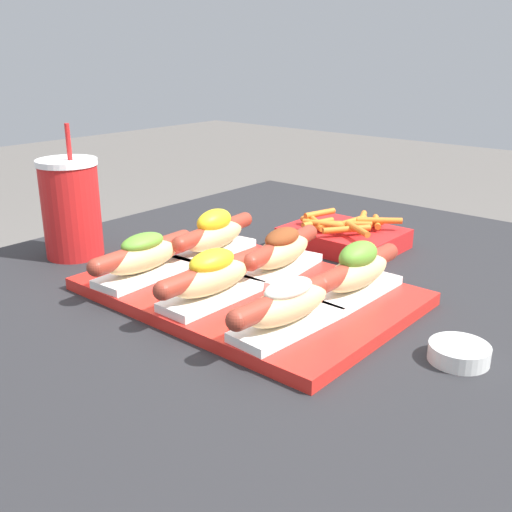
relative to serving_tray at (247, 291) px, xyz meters
name	(u,v)px	position (x,y,z in m)	size (l,w,h in m)	color
patio_table	(284,465)	(0.01, 0.09, -0.35)	(1.01, 1.15, 0.69)	#232326
serving_tray	(247,291)	(0.00, 0.00, 0.00)	(0.46, 0.31, 0.02)	red
hot_dog_0	(143,256)	(-0.14, -0.08, 0.04)	(0.07, 0.20, 0.07)	white
hot_dog_1	(212,277)	(0.00, -0.07, 0.04)	(0.06, 0.20, 0.07)	white
hot_dog_2	(288,305)	(0.13, -0.08, 0.04)	(0.07, 0.20, 0.06)	white
hot_dog_3	(214,235)	(-0.13, 0.07, 0.04)	(0.08, 0.20, 0.08)	white
hot_dog_4	(282,251)	(0.00, 0.08, 0.04)	(0.08, 0.20, 0.07)	white
hot_dog_5	(357,271)	(0.14, 0.07, 0.04)	(0.06, 0.20, 0.08)	white
sauce_bowl	(459,352)	(0.31, 0.02, 0.00)	(0.07, 0.07, 0.02)	silver
drink_cup	(71,208)	(-0.35, -0.06, 0.08)	(0.10, 0.10, 0.23)	red
fries_basket	(344,236)	(-0.02, 0.29, 0.01)	(0.20, 0.16, 0.06)	red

